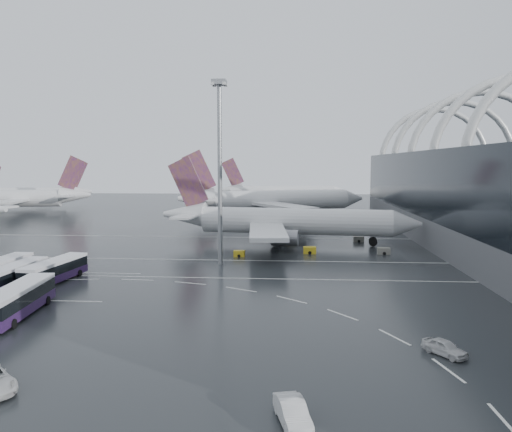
# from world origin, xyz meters

# --- Properties ---
(ground) EXTENTS (420.00, 420.00, 0.00)m
(ground) POSITION_xyz_m (0.00, 0.00, 0.00)
(ground) COLOR black
(ground) RESTS_ON ground
(lane_marking_near) EXTENTS (120.00, 0.25, 0.01)m
(lane_marking_near) POSITION_xyz_m (0.00, -2.00, 0.01)
(lane_marking_near) COLOR white
(lane_marking_near) RESTS_ON ground
(lane_marking_mid) EXTENTS (120.00, 0.25, 0.01)m
(lane_marking_mid) POSITION_xyz_m (0.00, 12.00, 0.01)
(lane_marking_mid) COLOR white
(lane_marking_mid) RESTS_ON ground
(lane_marking_far) EXTENTS (120.00, 0.25, 0.01)m
(lane_marking_far) POSITION_xyz_m (0.00, 40.00, 0.01)
(lane_marking_far) COLOR white
(lane_marking_far) RESTS_ON ground
(bus_bay_line_north) EXTENTS (28.00, 0.25, 0.01)m
(bus_bay_line_north) POSITION_xyz_m (-24.00, 0.00, 0.01)
(bus_bay_line_north) COLOR white
(bus_bay_line_north) RESTS_ON ground
(airliner_main) EXTENTS (56.16, 48.83, 19.02)m
(airliner_main) POSITION_xyz_m (11.69, 31.42, 4.76)
(airliner_main) COLOR silver
(airliner_main) RESTS_ON ground
(airliner_gate_b) EXTENTS (60.32, 53.61, 21.56)m
(airliner_gate_b) POSITION_xyz_m (7.33, 83.64, 5.39)
(airliner_gate_b) COLOR silver
(airliner_gate_b) RESTS_ON ground
(airliner_gate_c) EXTENTS (55.48, 50.62, 19.78)m
(airliner_gate_c) POSITION_xyz_m (9.34, 136.93, 4.95)
(airliner_gate_c) COLOR silver
(airliner_gate_c) RESTS_ON ground
(jet_remote_mid) EXTENTS (46.36, 37.49, 20.18)m
(jet_remote_mid) POSITION_xyz_m (-78.94, 91.92, 5.21)
(jet_remote_mid) COLOR silver
(jet_remote_mid) RESTS_ON ground
(jet_remote_far) EXTENTS (45.35, 36.68, 19.75)m
(jet_remote_far) POSITION_xyz_m (-86.65, 113.16, 5.10)
(jet_remote_far) COLOR silver
(jet_remote_far) RESTS_ON ground
(bus_row_near_c) EXTENTS (3.40, 12.85, 3.14)m
(bus_row_near_c) POSITION_xyz_m (-25.09, -9.25, 1.73)
(bus_row_near_c) COLOR #26123B
(bus_row_near_c) RESTS_ON ground
(bus_row_near_d) EXTENTS (4.57, 13.56, 3.27)m
(bus_row_near_d) POSITION_xyz_m (-20.75, -6.43, 1.80)
(bus_row_near_d) COLOR #26123B
(bus_row_near_d) RESTS_ON ground
(bus_row_far_c) EXTENTS (4.38, 14.23, 3.45)m
(bus_row_far_c) POSITION_xyz_m (-17.28, -22.43, 1.90)
(bus_row_far_c) COLOR #26123B
(bus_row_far_c) RESTS_ON ground
(van_curve_b) EXTENTS (3.85, 4.42, 1.44)m
(van_curve_b) POSITION_xyz_m (27.51, -30.94, 0.72)
(van_curve_b) COLOR silver
(van_curve_b) RESTS_ON ground
(van_curve_c) EXTENTS (2.86, 5.14, 1.61)m
(van_curve_c) POSITION_xyz_m (13.75, -43.93, 0.80)
(van_curve_c) COLOR silver
(van_curve_c) RESTS_ON ground
(floodlight_mast) EXTENTS (2.39, 2.39, 31.14)m
(floodlight_mast) POSITION_xyz_m (1.49, 8.53, 19.59)
(floodlight_mast) COLOR gray
(floodlight_mast) RESTS_ON ground
(gse_cart_belly_a) EXTENTS (2.42, 1.43, 1.32)m
(gse_cart_belly_a) POSITION_xyz_m (17.23, 19.68, 0.66)
(gse_cart_belly_a) COLOR gold
(gse_cart_belly_a) RESTS_ON ground
(gse_cart_belly_b) EXTENTS (2.29, 1.35, 1.25)m
(gse_cart_belly_b) POSITION_xyz_m (28.57, 34.90, 0.62)
(gse_cart_belly_b) COLOR slate
(gse_cart_belly_b) RESTS_ON ground
(gse_cart_belly_c) EXTENTS (2.06, 1.22, 1.12)m
(gse_cart_belly_c) POSITION_xyz_m (4.00, 15.65, 0.56)
(gse_cart_belly_c) COLOR gold
(gse_cart_belly_c) RESTS_ON ground
(gse_cart_belly_d) EXTENTS (2.33, 1.38, 1.27)m
(gse_cart_belly_d) POSITION_xyz_m (31.34, 19.97, 0.64)
(gse_cart_belly_d) COLOR slate
(gse_cart_belly_d) RESTS_ON ground
(gse_cart_belly_e) EXTENTS (1.96, 1.16, 1.07)m
(gse_cart_belly_e) POSITION_xyz_m (13.64, 36.07, 0.53)
(gse_cart_belly_e) COLOR gold
(gse_cart_belly_e) RESTS_ON ground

